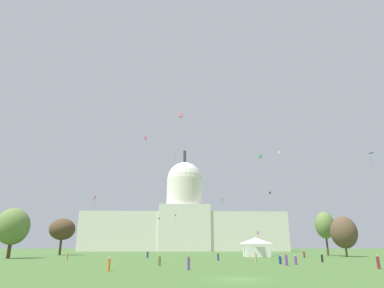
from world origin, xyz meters
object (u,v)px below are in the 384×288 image
(kite_pink_mid, at_px, (145,138))
(kite_magenta_low, at_px, (258,233))
(person_olive_front_center, at_px, (159,261))
(person_maroon_front_right, at_px, (304,255))
(kite_gold_mid, at_px, (207,190))
(kite_black_mid, at_px, (270,193))
(person_navy_mid_center, at_px, (148,255))
(person_purple_deep_crowd, at_px, (286,260))
(capitol_building, at_px, (184,222))
(person_purple_near_tree_west, at_px, (189,263))
(kite_violet_low, at_px, (159,219))
(kite_gold_mid_b, at_px, (109,200))
(tree_west_far, at_px, (62,229))
(person_black_near_tent, at_px, (322,258))
(person_tan_mid_left, at_px, (67,256))
(kite_yellow_low, at_px, (127,229))
(kite_white_high, at_px, (280,152))
(person_maroon_aisle_center, at_px, (378,262))
(kite_lime_low, at_px, (175,217))
(tree_east_mid, at_px, (325,225))
(tree_east_near, at_px, (344,232))
(person_tan_front_left, at_px, (256,258))
(kite_turquoise_mid, at_px, (223,201))
(person_teal_mid_right, at_px, (279,257))
(tree_west_near, at_px, (13,226))
(kite_cyan_low, at_px, (123,217))
(person_navy_back_center, at_px, (218,257))
(person_orange_near_tree_east, at_px, (109,265))
(kite_orange_high, at_px, (176,154))
(person_navy_lawn_far_right, at_px, (280,260))
(person_purple_back_right, at_px, (295,260))
(kite_green_high, at_px, (260,157))
(kite_pink_high, at_px, (181,115))
(kite_blue_mid, at_px, (369,155))

(kite_pink_mid, relative_size, kite_magenta_low, 0.30)
(person_olive_front_center, xyz_separation_m, kite_magenta_low, (45.56, 128.93, 8.96))
(person_maroon_front_right, distance_m, kite_gold_mid, 82.75)
(kite_magenta_low, height_order, kite_black_mid, kite_black_mid)
(person_navy_mid_center, distance_m, person_purple_deep_crowd, 45.25)
(capitol_building, xyz_separation_m, person_purple_near_tree_west, (-2.34, -164.14, -16.19))
(kite_violet_low, bearing_deg, kite_magenta_low, -114.26)
(kite_gold_mid_b, bearing_deg, tree_west_far, -66.04)
(person_black_near_tent, xyz_separation_m, person_tan_mid_left, (-51.44, 12.11, 0.04))
(kite_yellow_low, relative_size, kite_white_high, 1.30)
(kite_pink_mid, bearing_deg, person_navy_mid_center, 97.38)
(tree_west_far, distance_m, kite_black_mid, 84.59)
(capitol_building, relative_size, person_maroon_aisle_center, 68.31)
(capitol_building, relative_size, kite_black_mid, 133.69)
(kite_gold_mid, distance_m, kite_lime_low, 49.30)
(person_purple_deep_crowd, relative_size, kite_violet_low, 1.74)
(capitol_building, distance_m, tree_east_mid, 108.09)
(tree_west_far, xyz_separation_m, kite_lime_low, (38.37, 2.37, 4.55))
(tree_east_near, height_order, kite_violet_low, kite_violet_low)
(person_tan_front_left, relative_size, kite_white_high, 1.57)
(person_black_near_tent, distance_m, kite_turquoise_mid, 100.79)
(person_teal_mid_right, relative_size, person_purple_deep_crowd, 0.83)
(person_navy_mid_center, bearing_deg, kite_gold_mid_b, -131.38)
(tree_west_near, distance_m, kite_pink_mid, 40.77)
(person_tan_front_left, height_order, kite_cyan_low, kite_cyan_low)
(person_tan_front_left, distance_m, kite_lime_low, 58.79)
(kite_violet_low, bearing_deg, person_navy_back_center, 170.56)
(person_maroon_front_right, relative_size, kite_turquoise_mid, 0.46)
(capitol_building, xyz_separation_m, person_maroon_aisle_center, (23.07, -163.20, -16.20))
(person_orange_near_tree_east, bearing_deg, person_purple_near_tree_west, 153.72)
(person_olive_front_center, height_order, person_purple_deep_crowd, person_purple_deep_crowd)
(kite_orange_high, distance_m, kite_gold_mid_b, 35.04)
(kite_yellow_low, bearing_deg, person_black_near_tent, -148.80)
(person_black_near_tent, height_order, kite_violet_low, kite_violet_low)
(tree_west_near, bearing_deg, person_navy_back_center, -17.00)
(person_navy_lawn_far_right, relative_size, kite_orange_high, 0.44)
(person_purple_back_right, bearing_deg, kite_lime_low, -167.24)
(person_navy_mid_center, bearing_deg, person_olive_front_center, 33.36)
(kite_yellow_low, distance_m, kite_black_mid, 77.08)
(person_teal_mid_right, relative_size, person_maroon_aisle_center, 0.83)
(kite_turquoise_mid, xyz_separation_m, kite_green_high, (13.65, -24.55, 15.84))
(capitol_building, distance_m, person_purple_deep_crowd, 156.27)
(tree_west_far, xyz_separation_m, kite_pink_high, (39.67, -35.11, 28.22))
(person_purple_near_tree_west, xyz_separation_m, person_orange_near_tree_east, (-9.74, -1.97, -0.06))
(person_maroon_front_right, distance_m, person_purple_deep_crowd, 38.69)
(person_purple_near_tree_west, xyz_separation_m, kite_gold_mid, (12.62, 119.89, 28.84))
(person_navy_mid_center, distance_m, kite_white_high, 72.35)
(kite_violet_low, xyz_separation_m, kite_cyan_low, (-16.00, -22.67, -0.97))
(kite_green_high, bearing_deg, kite_violet_low, -6.00)
(kite_blue_mid, bearing_deg, person_navy_back_center, -102.85)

